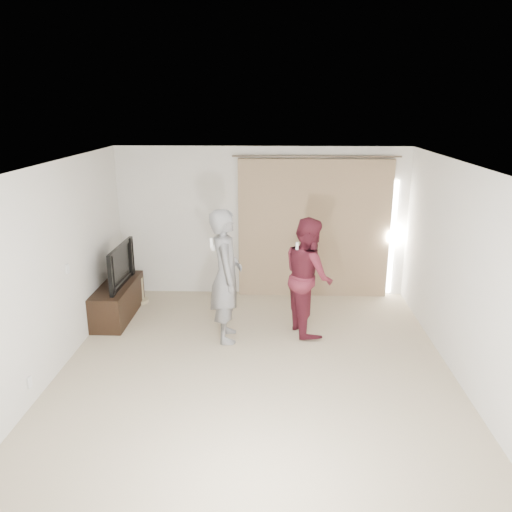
# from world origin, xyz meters

# --- Properties ---
(floor) EXTENTS (5.50, 5.50, 0.00)m
(floor) POSITION_xyz_m (0.00, 0.00, 0.00)
(floor) COLOR #C6B395
(floor) RESTS_ON ground
(wall_back) EXTENTS (5.00, 0.04, 2.60)m
(wall_back) POSITION_xyz_m (0.00, 2.75, 1.30)
(wall_back) COLOR silver
(wall_back) RESTS_ON ground
(wall_left) EXTENTS (0.04, 5.50, 2.60)m
(wall_left) POSITION_xyz_m (-2.50, -0.00, 1.30)
(wall_left) COLOR silver
(wall_left) RESTS_ON ground
(ceiling) EXTENTS (5.00, 5.50, 0.01)m
(ceiling) POSITION_xyz_m (0.00, 0.00, 2.60)
(ceiling) COLOR silver
(ceiling) RESTS_ON wall_back
(curtain) EXTENTS (2.80, 0.11, 2.46)m
(curtain) POSITION_xyz_m (0.91, 2.68, 1.20)
(curtain) COLOR tan
(curtain) RESTS_ON ground
(tv_console) EXTENTS (0.49, 1.41, 0.54)m
(tv_console) POSITION_xyz_m (-2.27, 1.60, 0.27)
(tv_console) COLOR black
(tv_console) RESTS_ON ground
(tv) EXTENTS (0.17, 1.12, 0.64)m
(tv) POSITION_xyz_m (-2.27, 1.60, 0.86)
(tv) COLOR black
(tv) RESTS_ON tv_console
(scratching_post) EXTENTS (0.33, 0.33, 0.44)m
(scratching_post) POSITION_xyz_m (-2.10, 2.20, 0.18)
(scratching_post) COLOR tan
(scratching_post) RESTS_ON ground
(person_man) EXTENTS (0.54, 0.75, 1.91)m
(person_man) POSITION_xyz_m (-0.45, 0.89, 0.96)
(person_man) COLOR slate
(person_man) RESTS_ON ground
(person_woman) EXTENTS (0.87, 1.00, 1.74)m
(person_woman) POSITION_xyz_m (0.72, 1.20, 0.87)
(person_woman) COLOR #5A1A27
(person_woman) RESTS_ON ground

